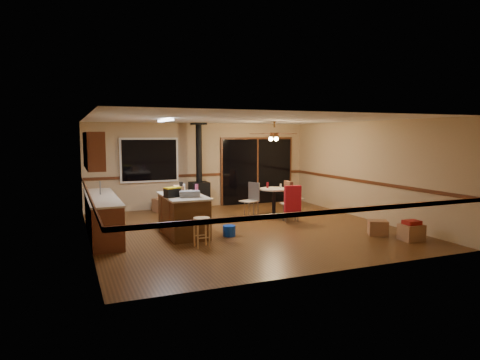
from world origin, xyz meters
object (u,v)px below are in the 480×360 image
toolbox_black (172,193)px  box_under_window (162,205)px  chair_right (289,194)px  box_corner_b (378,228)px  dining_table (274,197)px  blue_bucket (229,231)px  wood_stove (199,185)px  box_corner_a (411,232)px  bar_stool (202,233)px  chair_left (252,196)px  kitchen_island (183,215)px  chair_near (292,199)px  toolbox_grey (190,194)px

toolbox_black → box_under_window: size_ratio=0.71×
toolbox_black → chair_right: bearing=21.9°
box_corner_b → dining_table: bearing=112.0°
blue_bucket → chair_right: bearing=35.5°
wood_stove → box_corner_a: (3.06, -5.41, -0.56)m
chair_right → bar_stool: bearing=-143.4°
chair_left → dining_table: bearing=-13.1°
bar_stool → box_under_window: bearing=88.4°
wood_stove → box_under_window: size_ratio=5.24×
wood_stove → chair_right: size_ratio=3.60×
dining_table → bar_stool: bearing=-139.5°
box_under_window → box_corner_a: 6.87m
dining_table → box_corner_b: size_ratio=1.96×
bar_stool → box_corner_a: 4.45m
wood_stove → box_under_window: (-1.12, 0.05, -0.54)m
wood_stove → chair_left: wood_stove is taller
toolbox_black → chair_left: size_ratio=0.65×
wood_stove → chair_left: size_ratio=4.78×
kitchen_island → dining_table: size_ratio=2.10×
blue_bucket → chair_left: chair_left is taller
wood_stove → box_corner_a: 6.24m
bar_stool → chair_left: bearing=49.0°
chair_left → box_corner_a: 4.25m
toolbox_black → chair_left: (2.56, 1.55, -0.41)m
chair_right → box_under_window: 3.73m
box_under_window → chair_near: bearing=-45.3°
wood_stove → blue_bucket: wood_stove is taller
chair_left → box_corner_a: chair_left is taller
chair_near → box_corner_a: (1.41, -2.65, -0.42)m
chair_left → toolbox_black: bearing=-148.9°
chair_left → chair_near: size_ratio=0.75×
wood_stove → toolbox_black: 3.65m
bar_stool → chair_near: chair_near is taller
chair_right → dining_table: bearing=-172.1°
blue_bucket → chair_near: (2.04, 0.81, 0.48)m
toolbox_grey → box_corner_b: bearing=-18.4°
chair_left → box_corner_a: size_ratio=1.16×
chair_right → box_corner_a: 3.76m
kitchen_island → bar_stool: (0.06, -1.22, -0.15)m
toolbox_grey → toolbox_black: (-0.35, 0.14, 0.03)m
dining_table → chair_left: chair_left is taller
kitchen_island → chair_left: size_ratio=3.19×
box_under_window → box_corner_a: size_ratio=1.06×
box_corner_a → box_under_window: bearing=127.4°
box_under_window → wood_stove: bearing=-2.6°
box_corner_a → chair_right: bearing=105.0°
kitchen_island → bar_stool: 1.23m
dining_table → box_corner_a: dining_table is taller
box_under_window → box_corner_b: 6.15m
dining_table → box_corner_a: bearing=-67.2°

